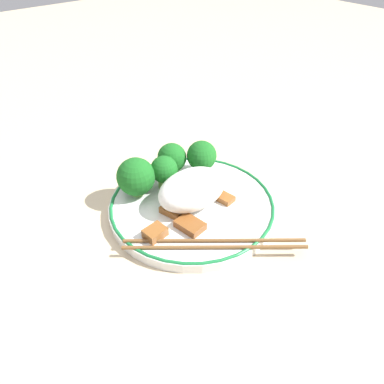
% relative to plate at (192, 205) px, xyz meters
% --- Properties ---
extents(ground_plane, '(3.00, 3.00, 0.00)m').
position_rel_plate_xyz_m(ground_plane, '(0.00, 0.00, -0.01)').
color(ground_plane, '#C6B28E').
extents(plate, '(0.25, 0.25, 0.02)m').
position_rel_plate_xyz_m(plate, '(0.00, 0.00, 0.00)').
color(plate, white).
rests_on(plate, ground_plane).
extents(rice_mound, '(0.11, 0.07, 0.05)m').
position_rel_plate_xyz_m(rice_mound, '(-0.00, -0.00, 0.03)').
color(rice_mound, white).
rests_on(rice_mound, plate).
extents(broccoli_back_left, '(0.05, 0.05, 0.06)m').
position_rel_plate_xyz_m(broccoli_back_left, '(0.06, 0.05, 0.04)').
color(broccoli_back_left, '#72AD4C').
rests_on(broccoli_back_left, plate).
extents(broccoli_back_center, '(0.05, 0.05, 0.05)m').
position_rel_plate_xyz_m(broccoli_back_center, '(0.02, 0.08, 0.04)').
color(broccoli_back_center, '#72AD4C').
rests_on(broccoli_back_center, plate).
extents(broccoli_back_right, '(0.04, 0.04, 0.05)m').
position_rel_plate_xyz_m(broccoli_back_right, '(-0.01, 0.06, 0.04)').
color(broccoli_back_right, '#72AD4C').
rests_on(broccoli_back_right, plate).
extents(broccoli_mid_left, '(0.06, 0.06, 0.06)m').
position_rel_plate_xyz_m(broccoli_mid_left, '(-0.05, 0.07, 0.04)').
color(broccoli_mid_left, '#72AD4C').
rests_on(broccoli_mid_left, plate).
extents(meat_near_front, '(0.03, 0.04, 0.01)m').
position_rel_plate_xyz_m(meat_near_front, '(-0.04, 0.00, 0.01)').
color(meat_near_front, brown).
rests_on(meat_near_front, plate).
extents(meat_near_left, '(0.02, 0.03, 0.01)m').
position_rel_plate_xyz_m(meat_near_left, '(0.04, -0.03, 0.01)').
color(meat_near_left, brown).
rests_on(meat_near_left, plate).
extents(meat_near_right, '(0.03, 0.03, 0.01)m').
position_rel_plate_xyz_m(meat_near_right, '(-0.08, -0.02, 0.01)').
color(meat_near_right, brown).
rests_on(meat_near_right, plate).
extents(meat_near_back, '(0.03, 0.04, 0.01)m').
position_rel_plate_xyz_m(meat_near_back, '(-0.04, -0.04, 0.01)').
color(meat_near_back, brown).
rests_on(meat_near_back, plate).
extents(chopsticks, '(0.20, 0.17, 0.01)m').
position_rel_plate_xyz_m(chopsticks, '(-0.03, -0.09, 0.01)').
color(chopsticks, brown).
rests_on(chopsticks, plate).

